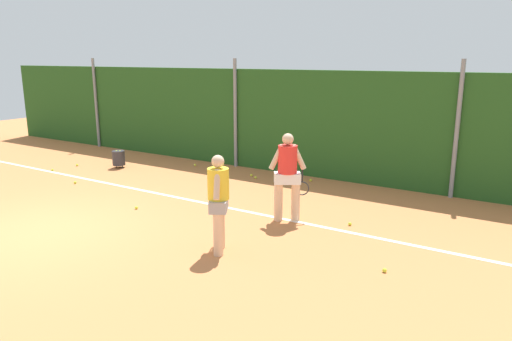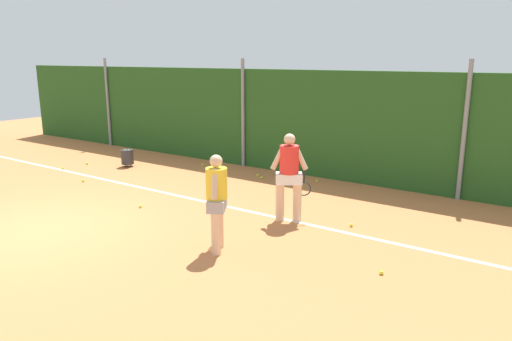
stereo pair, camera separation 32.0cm
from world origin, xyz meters
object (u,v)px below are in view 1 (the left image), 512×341
(tennis_ball_4, at_px, (385,270))
(tennis_ball_5, at_px, (195,165))
(ball_hopper, at_px, (119,158))
(tennis_ball_0, at_px, (75,182))
(tennis_ball_2, at_px, (311,180))
(tennis_ball_8, at_px, (256,178))
(tennis_ball_3, at_px, (251,175))
(tennis_ball_7, at_px, (350,224))
(tennis_ball_9, at_px, (77,165))
(tennis_ball_1, at_px, (136,208))
(tennis_ball_6, at_px, (52,170))
(player_foreground_near, at_px, (219,198))
(player_midcourt, at_px, (288,172))

(tennis_ball_4, bearing_deg, tennis_ball_5, 149.96)
(ball_hopper, bearing_deg, tennis_ball_0, -76.59)
(tennis_ball_2, relative_size, tennis_ball_8, 1.00)
(tennis_ball_3, xyz_separation_m, tennis_ball_7, (3.68, -2.23, 0.00))
(tennis_ball_0, distance_m, tennis_ball_9, 2.12)
(tennis_ball_1, bearing_deg, tennis_ball_6, 165.38)
(player_foreground_near, distance_m, player_midcourt, 1.96)
(tennis_ball_5, bearing_deg, tennis_ball_6, -138.48)
(player_midcourt, distance_m, tennis_ball_7, 1.54)
(tennis_ball_3, bearing_deg, tennis_ball_4, -38.49)
(tennis_ball_6, distance_m, tennis_ball_7, 8.76)
(player_foreground_near, distance_m, tennis_ball_7, 2.84)
(tennis_ball_0, relative_size, tennis_ball_2, 1.00)
(ball_hopper, distance_m, tennis_ball_0, 1.92)
(tennis_ball_4, xyz_separation_m, tennis_ball_8, (-4.64, 3.71, 0.00))
(player_midcourt, relative_size, ball_hopper, 3.37)
(tennis_ball_3, distance_m, tennis_ball_6, 5.66)
(tennis_ball_2, xyz_separation_m, tennis_ball_5, (-3.67, -0.22, 0.00))
(ball_hopper, relative_size, tennis_ball_8, 7.78)
(tennis_ball_1, height_order, tennis_ball_4, same)
(tennis_ball_0, relative_size, tennis_ball_1, 1.00)
(tennis_ball_2, height_order, tennis_ball_3, same)
(player_midcourt, xyz_separation_m, tennis_ball_0, (-5.88, -0.45, -0.94))
(tennis_ball_1, bearing_deg, player_midcourt, 19.91)
(ball_hopper, xyz_separation_m, tennis_ball_4, (8.68, -2.68, -0.26))
(tennis_ball_7, bearing_deg, tennis_ball_1, -160.72)
(tennis_ball_5, distance_m, tennis_ball_8, 2.33)
(tennis_ball_2, bearing_deg, tennis_ball_3, -167.08)
(player_midcourt, bearing_deg, tennis_ball_3, 101.04)
(tennis_ball_6, bearing_deg, tennis_ball_7, 1.82)
(player_foreground_near, height_order, tennis_ball_4, player_foreground_near)
(ball_hopper, relative_size, tennis_ball_1, 7.78)
(tennis_ball_7, bearing_deg, tennis_ball_2, 128.86)
(tennis_ball_3, distance_m, tennis_ball_9, 5.30)
(tennis_ball_3, bearing_deg, player_midcourt, -45.96)
(tennis_ball_0, bearing_deg, tennis_ball_8, 38.65)
(tennis_ball_4, relative_size, tennis_ball_7, 1.00)
(ball_hopper, bearing_deg, tennis_ball_3, 17.41)
(ball_hopper, height_order, tennis_ball_0, ball_hopper)
(player_midcourt, relative_size, tennis_ball_1, 26.21)
(player_foreground_near, height_order, tennis_ball_6, player_foreground_near)
(tennis_ball_6, relative_size, tennis_ball_9, 1.00)
(tennis_ball_2, xyz_separation_m, tennis_ball_3, (-1.59, -0.37, 0.00))
(tennis_ball_1, distance_m, tennis_ball_6, 4.71)
(tennis_ball_0, relative_size, tennis_ball_8, 1.00)
(tennis_ball_1, relative_size, tennis_ball_6, 1.00)
(player_foreground_near, relative_size, tennis_ball_7, 24.66)
(tennis_ball_0, xyz_separation_m, tennis_ball_6, (-1.70, 0.54, 0.00))
(tennis_ball_5, relative_size, tennis_ball_8, 1.00)
(ball_hopper, relative_size, tennis_ball_3, 7.78)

